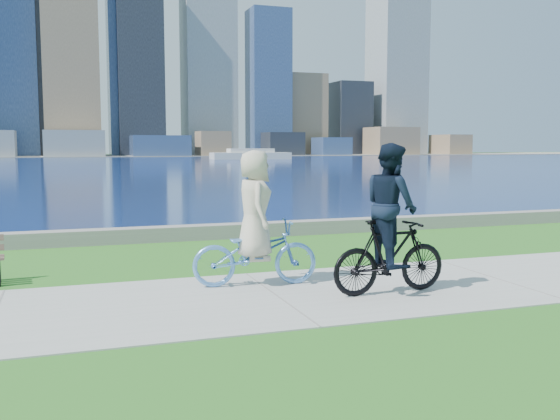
% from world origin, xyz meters
% --- Properties ---
extents(ground, '(320.00, 320.00, 0.00)m').
position_xyz_m(ground, '(0.00, 0.00, 0.00)').
color(ground, '#215F19').
rests_on(ground, ground).
extents(concrete_path, '(80.00, 3.50, 0.02)m').
position_xyz_m(concrete_path, '(0.00, 0.00, 0.01)').
color(concrete_path, '#9A9B96').
rests_on(concrete_path, ground).
extents(seawall, '(90.00, 0.50, 0.35)m').
position_xyz_m(seawall, '(0.00, 6.20, 0.17)').
color(seawall, slate).
rests_on(seawall, ground).
extents(bay_water, '(320.00, 131.00, 0.01)m').
position_xyz_m(bay_water, '(0.00, 72.00, 0.00)').
color(bay_water, navy).
rests_on(bay_water, ground).
extents(far_shore, '(320.00, 30.00, 0.12)m').
position_xyz_m(far_shore, '(0.00, 130.00, 0.06)').
color(far_shore, gray).
rests_on(far_shore, ground).
extents(city_skyline, '(178.25, 21.63, 76.00)m').
position_xyz_m(city_skyline, '(3.51, 130.21, 23.09)').
color(city_skyline, navy).
rests_on(city_skyline, ground).
extents(ferry_far, '(12.87, 3.68, 1.75)m').
position_xyz_m(ferry_far, '(25.34, 88.75, 0.73)').
color(ferry_far, silver).
rests_on(ferry_far, ground).
extents(cyclist_woman, '(0.97, 2.13, 2.22)m').
position_xyz_m(cyclist_woman, '(-0.11, 0.80, 0.85)').
color(cyclist_woman, '#5B96DE').
rests_on(cyclist_woman, ground).
extents(cyclist_man, '(0.75, 1.95, 2.34)m').
position_xyz_m(cyclist_man, '(1.71, -0.42, 1.00)').
color(cyclist_man, black).
rests_on(cyclist_man, ground).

